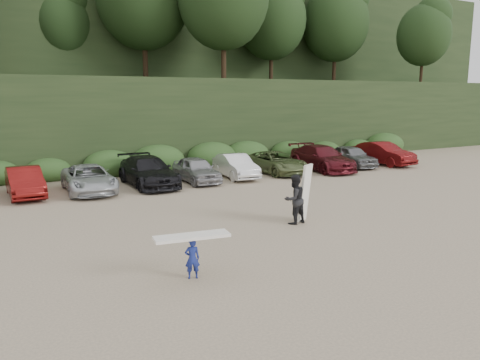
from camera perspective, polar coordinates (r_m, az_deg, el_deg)
ground at (r=17.26m, az=2.63°, el=-6.03°), size 120.00×120.00×0.00m
hillside_backdrop at (r=51.21m, az=-19.61°, el=16.87°), size 90.00×41.50×28.00m
parked_cars at (r=25.29m, az=-15.47°, el=0.61°), size 39.45×6.26×1.63m
child_surfer at (r=12.63m, az=-5.86°, el=-8.35°), size 2.07×0.82×1.21m
adult_surfer at (r=17.93m, az=6.76°, el=-2.27°), size 1.42×0.86×2.25m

